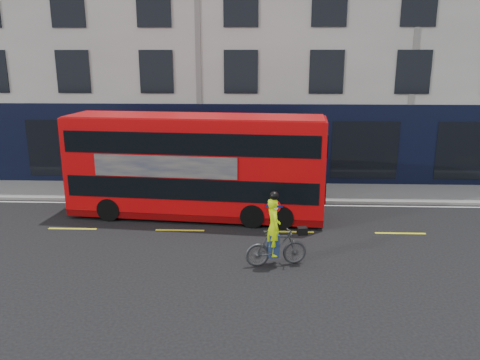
{
  "coord_description": "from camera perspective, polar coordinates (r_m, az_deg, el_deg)",
  "views": [
    {
      "loc": [
        2.84,
        -14.52,
        6.11
      ],
      "look_at": [
        2.2,
        1.93,
        1.82
      ],
      "focal_mm": 35.0,
      "sensor_mm": 36.0,
      "label": 1
    }
  ],
  "objects": [
    {
      "name": "cyclist",
      "position": [
        14.23,
        4.36,
        -7.44
      ],
      "size": [
        1.97,
        0.93,
        2.34
      ],
      "rotation": [
        0.0,
        0.0,
        0.22
      ],
      "color": "#3F4244",
      "rests_on": "ground"
    },
    {
      "name": "lane_dashes",
      "position": [
        17.38,
        -7.35,
        -6.09
      ],
      "size": [
        58.0,
        0.12,
        0.01
      ],
      "primitive_type": null,
      "color": "yellow",
      "rests_on": "ground"
    },
    {
      "name": "building_terrace",
      "position": [
        27.65,
        -3.83,
        17.44
      ],
      "size": [
        50.0,
        10.07,
        15.0
      ],
      "color": "beige",
      "rests_on": "ground"
    },
    {
      "name": "bus",
      "position": [
        18.3,
        -5.29,
        1.76
      ],
      "size": [
        10.14,
        3.21,
        4.02
      ],
      "rotation": [
        0.0,
        0.0,
        -0.1
      ],
      "color": "red",
      "rests_on": "ground"
    },
    {
      "name": "pavement",
      "position": [
        22.06,
        -5.24,
        -1.38
      ],
      "size": [
        60.0,
        3.0,
        0.12
      ],
      "primitive_type": "cube",
      "color": "gray",
      "rests_on": "ground"
    },
    {
      "name": "road_edge_line",
      "position": [
        20.37,
        -5.88,
        -2.92
      ],
      "size": [
        58.0,
        0.1,
        0.01
      ],
      "primitive_type": "cube",
      "color": "silver",
      "rests_on": "ground"
    },
    {
      "name": "ground",
      "position": [
        16.01,
        -8.23,
        -7.99
      ],
      "size": [
        120.0,
        120.0,
        0.0
      ],
      "primitive_type": "plane",
      "color": "black",
      "rests_on": "ground"
    },
    {
      "name": "kerb",
      "position": [
        20.63,
        -5.77,
        -2.51
      ],
      "size": [
        60.0,
        0.12,
        0.13
      ],
      "primitive_type": "cube",
      "color": "gray",
      "rests_on": "ground"
    }
  ]
}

